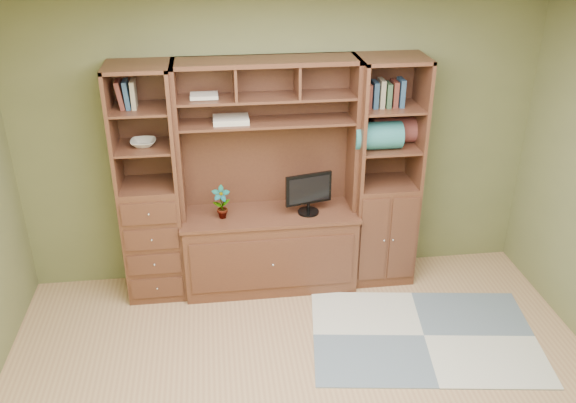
{
  "coord_description": "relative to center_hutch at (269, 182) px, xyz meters",
  "views": [
    {
      "loc": [
        -0.57,
        -2.94,
        3.16
      ],
      "look_at": [
        -0.03,
        1.2,
        1.1
      ],
      "focal_mm": 38.0,
      "sensor_mm": 36.0,
      "label": 1
    }
  ],
  "objects": [
    {
      "name": "room",
      "position": [
        0.13,
        -1.73,
        0.28
      ],
      "size": [
        4.6,
        4.1,
        2.64
      ],
      "color": "tan",
      "rests_on": "ground"
    },
    {
      "name": "center_hutch",
      "position": [
        0.0,
        0.0,
        0.0
      ],
      "size": [
        1.54,
        0.53,
        2.05
      ],
      "primitive_type": "cube",
      "color": "#532D1D",
      "rests_on": "ground"
    },
    {
      "name": "left_tower",
      "position": [
        -1.0,
        0.04,
        0.0
      ],
      "size": [
        0.5,
        0.45,
        2.05
      ],
      "primitive_type": "cube",
      "color": "#532D1D",
      "rests_on": "ground"
    },
    {
      "name": "right_tower",
      "position": [
        1.02,
        0.04,
        0.0
      ],
      "size": [
        0.55,
        0.45,
        2.05
      ],
      "primitive_type": "cube",
      "color": "#532D1D",
      "rests_on": "ground"
    },
    {
      "name": "rug",
      "position": [
        1.16,
        -0.92,
        -1.02
      ],
      "size": [
        1.94,
        1.43,
        0.01
      ],
      "primitive_type": "cube",
      "rotation": [
        0.0,
        0.0,
        -0.14
      ],
      "color": "#9EA3A3",
      "rests_on": "ground"
    },
    {
      "name": "monitor",
      "position": [
        0.34,
        -0.03,
        -0.04
      ],
      "size": [
        0.44,
        0.27,
        0.5
      ],
      "primitive_type": "cube",
      "rotation": [
        0.0,
        0.0,
        0.23
      ],
      "color": "black",
      "rests_on": "center_hutch"
    },
    {
      "name": "orchid",
      "position": [
        -0.41,
        -0.03,
        -0.15
      ],
      "size": [
        0.15,
        0.1,
        0.29
      ],
      "primitive_type": "imported",
      "color": "#A64938",
      "rests_on": "center_hutch"
    },
    {
      "name": "magazines",
      "position": [
        -0.3,
        0.09,
        0.54
      ],
      "size": [
        0.29,
        0.21,
        0.04
      ],
      "primitive_type": "cube",
      "color": "beige",
      "rests_on": "center_hutch"
    },
    {
      "name": "bowl",
      "position": [
        -1.01,
        0.04,
        0.39
      ],
      "size": [
        0.21,
        0.21,
        0.05
      ],
      "primitive_type": "imported",
      "color": "beige",
      "rests_on": "left_tower"
    },
    {
      "name": "blanket_teal",
      "position": [
        0.92,
        -0.01,
        0.38
      ],
      "size": [
        0.4,
        0.23,
        0.23
      ],
      "primitive_type": "cube",
      "color": "#2C7374",
      "rests_on": "right_tower"
    },
    {
      "name": "blanket_red",
      "position": [
        1.1,
        0.12,
        0.37
      ],
      "size": [
        0.39,
        0.22,
        0.22
      ],
      "primitive_type": "cube",
      "color": "brown",
      "rests_on": "right_tower"
    }
  ]
}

